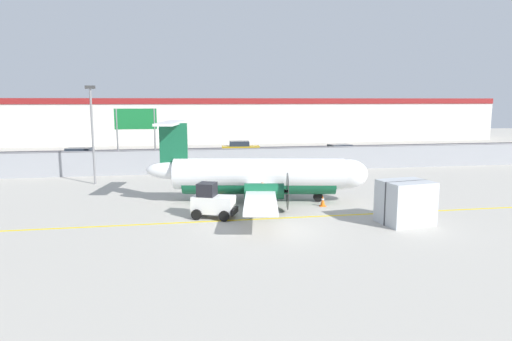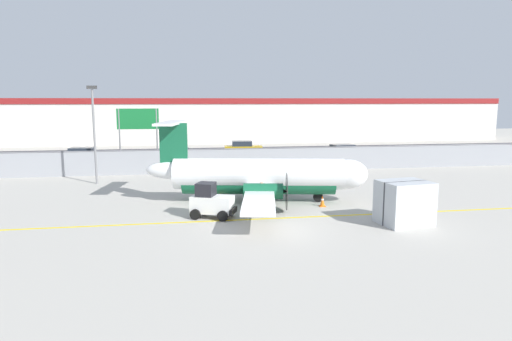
% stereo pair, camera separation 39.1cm
% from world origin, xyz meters
% --- Properties ---
extents(ground_plane, '(140.00, 140.00, 0.01)m').
position_xyz_m(ground_plane, '(0.00, 2.00, 0.00)').
color(ground_plane, '#ADA89E').
extents(perimeter_fence, '(98.00, 0.10, 2.10)m').
position_xyz_m(perimeter_fence, '(0.00, 18.00, 1.12)').
color(perimeter_fence, gray).
rests_on(perimeter_fence, ground).
extents(parking_lot_strip, '(98.00, 17.00, 0.12)m').
position_xyz_m(parking_lot_strip, '(0.00, 29.50, 0.06)').
color(parking_lot_strip, '#38383A').
rests_on(parking_lot_strip, ground).
extents(background_building, '(91.00, 8.10, 6.50)m').
position_xyz_m(background_building, '(0.00, 47.99, 3.26)').
color(background_building, beige).
rests_on(background_building, ground).
extents(commuter_airplane, '(13.64, 16.02, 4.92)m').
position_xyz_m(commuter_airplane, '(1.04, 6.10, 1.60)').
color(commuter_airplane, white).
rests_on(commuter_airplane, ground).
extents(baggage_tug, '(2.57, 2.06, 1.88)m').
position_xyz_m(baggage_tug, '(-2.34, 2.73, 0.86)').
color(baggage_tug, silver).
rests_on(baggage_tug, ground).
extents(ground_crew_worker, '(0.48, 0.48, 1.70)m').
position_xyz_m(ground_crew_worker, '(0.54, 3.61, 0.95)').
color(ground_crew_worker, '#191E4C').
rests_on(ground_crew_worker, ground).
extents(cargo_container, '(2.67, 2.33, 2.20)m').
position_xyz_m(cargo_container, '(7.19, -0.14, 1.10)').
color(cargo_container, '#B7BCC1').
rests_on(cargo_container, ground).
extents(traffic_cone_near_left, '(0.36, 0.36, 0.64)m').
position_xyz_m(traffic_cone_near_left, '(4.31, 4.25, 0.31)').
color(traffic_cone_near_left, orange).
rests_on(traffic_cone_near_left, ground).
extents(traffic_cone_near_right, '(0.36, 0.36, 0.64)m').
position_xyz_m(traffic_cone_near_right, '(-1.51, 6.34, 0.31)').
color(traffic_cone_near_right, orange).
rests_on(traffic_cone_near_right, ground).
extents(traffic_cone_far_left, '(0.36, 0.36, 0.64)m').
position_xyz_m(traffic_cone_far_left, '(-1.79, 2.55, 0.31)').
color(traffic_cone_far_left, orange).
rests_on(traffic_cone_far_left, ground).
extents(parked_car_0, '(4.35, 2.33, 1.58)m').
position_xyz_m(parked_car_0, '(-13.20, 24.92, 0.89)').
color(parked_car_0, silver).
rests_on(parked_car_0, parking_lot_strip).
extents(parked_car_1, '(4.28, 2.16, 1.58)m').
position_xyz_m(parked_car_1, '(-4.13, 23.31, 0.89)').
color(parked_car_1, silver).
rests_on(parked_car_1, parking_lot_strip).
extents(parked_car_2, '(4.32, 2.27, 1.58)m').
position_xyz_m(parked_car_2, '(3.05, 29.57, 0.89)').
color(parked_car_2, '#B28C19').
rests_on(parked_car_2, parking_lot_strip).
extents(parked_car_3, '(4.37, 2.39, 1.58)m').
position_xyz_m(parked_car_3, '(12.50, 23.68, 0.89)').
color(parked_car_3, '#B28C19').
rests_on(parked_car_3, parking_lot_strip).
extents(apron_light_pole, '(0.70, 0.30, 7.27)m').
position_xyz_m(apron_light_pole, '(-10.17, 14.19, 4.30)').
color(apron_light_pole, slate).
rests_on(apron_light_pole, ground).
extents(highway_sign, '(3.60, 0.14, 5.50)m').
position_xyz_m(highway_sign, '(-7.52, 20.20, 4.14)').
color(highway_sign, slate).
rests_on(highway_sign, ground).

